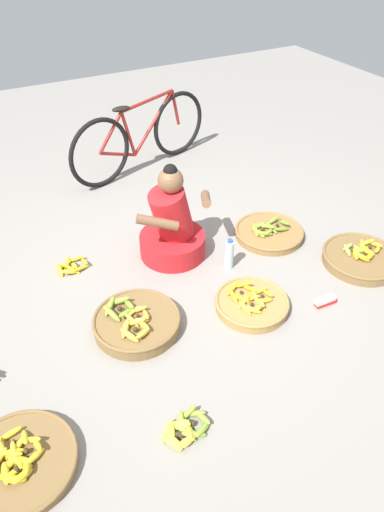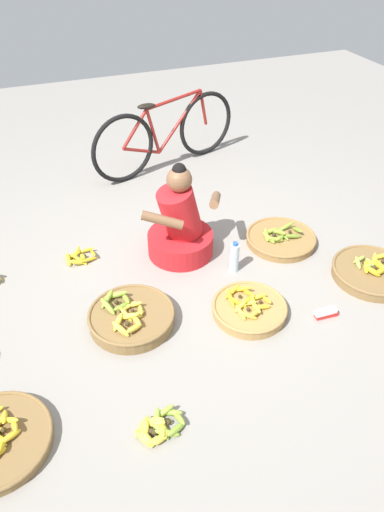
{
  "view_description": "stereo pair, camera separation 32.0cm",
  "coord_description": "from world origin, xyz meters",
  "px_view_note": "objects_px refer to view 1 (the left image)",
  "views": [
    {
      "loc": [
        -1.19,
        -2.43,
        2.32
      ],
      "look_at": [
        0.0,
        -0.2,
        0.35
      ],
      "focal_mm": 33.01,
      "sensor_mm": 36.0,
      "label": 1
    },
    {
      "loc": [
        -0.9,
        -2.56,
        2.32
      ],
      "look_at": [
        0.0,
        -0.2,
        0.35
      ],
      "focal_mm": 33.01,
      "sensor_mm": 36.0,
      "label": 2
    }
  ],
  "objects_px": {
    "banana_basket_near_vendor": "(361,258)",
    "loose_bananas_mid_right": "(71,266)",
    "banana_basket_back_right": "(18,463)",
    "vendor_woman_front": "(172,228)",
    "water_bottle": "(229,254)",
    "bicycle_leaning": "(141,136)",
    "banana_basket_front_left": "(252,303)",
    "banana_basket_front_right": "(136,322)",
    "loose_bananas_mid_left": "(185,430)",
    "packet_carton_stack": "(325,301)",
    "banana_basket_back_center": "(269,232)"
  },
  "relations": [
    {
      "from": "vendor_woman_front",
      "to": "banana_basket_back_right",
      "type": "bearing_deg",
      "value": -140.21
    },
    {
      "from": "vendor_woman_front",
      "to": "banana_basket_back_center",
      "type": "bearing_deg",
      "value": -11.61
    },
    {
      "from": "banana_basket_front_right",
      "to": "packet_carton_stack",
      "type": "bearing_deg",
      "value": -18.15
    },
    {
      "from": "vendor_woman_front",
      "to": "banana_basket_front_left",
      "type": "xyz_separation_m",
      "value": [
        0.2,
        -0.82,
        -0.21
      ]
    },
    {
      "from": "bicycle_leaning",
      "to": "loose_bananas_mid_left",
      "type": "relative_size",
      "value": 5.4
    },
    {
      "from": "banana_basket_back_center",
      "to": "packet_carton_stack",
      "type": "xyz_separation_m",
      "value": [
        -0.13,
        -0.87,
        -0.01
      ]
    },
    {
      "from": "banana_basket_back_center",
      "to": "loose_bananas_mid_left",
      "type": "relative_size",
      "value": 1.89
    },
    {
      "from": "banana_basket_back_right",
      "to": "water_bottle",
      "type": "relative_size",
      "value": 2.28
    },
    {
      "from": "bicycle_leaning",
      "to": "banana_basket_front_left",
      "type": "xyz_separation_m",
      "value": [
        -0.17,
        -2.29,
        -0.31
      ]
    },
    {
      "from": "vendor_woman_front",
      "to": "loose_bananas_mid_left",
      "type": "height_order",
      "value": "vendor_woman_front"
    },
    {
      "from": "bicycle_leaning",
      "to": "banana_basket_back_right",
      "type": "xyz_separation_m",
      "value": [
        -1.85,
        -2.7,
        -0.32
      ]
    },
    {
      "from": "packet_carton_stack",
      "to": "banana_basket_near_vendor",
      "type": "bearing_deg",
      "value": 22.67
    },
    {
      "from": "loose_bananas_mid_right",
      "to": "packet_carton_stack",
      "type": "relative_size",
      "value": 1.47
    },
    {
      "from": "bicycle_leaning",
      "to": "banana_basket_back_right",
      "type": "distance_m",
      "value": 3.29
    },
    {
      "from": "loose_bananas_mid_left",
      "to": "vendor_woman_front",
      "type": "bearing_deg",
      "value": 66.0
    },
    {
      "from": "banana_basket_front_left",
      "to": "banana_basket_back_center",
      "type": "relative_size",
      "value": 0.9
    },
    {
      "from": "banana_basket_near_vendor",
      "to": "loose_bananas_mid_left",
      "type": "height_order",
      "value": "banana_basket_near_vendor"
    },
    {
      "from": "loose_bananas_mid_right",
      "to": "bicycle_leaning",
      "type": "bearing_deg",
      "value": 47.72
    },
    {
      "from": "banana_basket_front_left",
      "to": "packet_carton_stack",
      "type": "distance_m",
      "value": 0.53
    },
    {
      "from": "loose_bananas_mid_right",
      "to": "water_bottle",
      "type": "distance_m",
      "value": 1.22
    },
    {
      "from": "bicycle_leaning",
      "to": "water_bottle",
      "type": "xyz_separation_m",
      "value": [
        -0.07,
        -1.82,
        -0.23
      ]
    },
    {
      "from": "vendor_woman_front",
      "to": "water_bottle",
      "type": "relative_size",
      "value": 3.01
    },
    {
      "from": "bicycle_leaning",
      "to": "banana_basket_front_right",
      "type": "height_order",
      "value": "bicycle_leaning"
    },
    {
      "from": "banana_basket_near_vendor",
      "to": "loose_bananas_mid_left",
      "type": "distance_m",
      "value": 2.0
    },
    {
      "from": "banana_basket_near_vendor",
      "to": "packet_carton_stack",
      "type": "height_order",
      "value": "banana_basket_near_vendor"
    },
    {
      "from": "vendor_woman_front",
      "to": "banana_basket_front_right",
      "type": "relative_size",
      "value": 1.35
    },
    {
      "from": "banana_basket_front_right",
      "to": "bicycle_leaning",
      "type": "bearing_deg",
      "value": 65.41
    },
    {
      "from": "banana_basket_near_vendor",
      "to": "banana_basket_front_left",
      "type": "bearing_deg",
      "value": -178.85
    },
    {
      "from": "banana_basket_near_vendor",
      "to": "banana_basket_back_right",
      "type": "relative_size",
      "value": 1.01
    },
    {
      "from": "loose_bananas_mid_right",
      "to": "packet_carton_stack",
      "type": "height_order",
      "value": "loose_bananas_mid_right"
    },
    {
      "from": "packet_carton_stack",
      "to": "loose_bananas_mid_right",
      "type": "bearing_deg",
      "value": 140.05
    },
    {
      "from": "bicycle_leaning",
      "to": "banana_basket_back_center",
      "type": "distance_m",
      "value": 1.72
    },
    {
      "from": "banana_basket_near_vendor",
      "to": "banana_basket_back_center",
      "type": "height_order",
      "value": "banana_basket_near_vendor"
    },
    {
      "from": "vendor_woman_front",
      "to": "banana_basket_front_left",
      "type": "distance_m",
      "value": 0.87
    },
    {
      "from": "banana_basket_front_right",
      "to": "banana_basket_back_right",
      "type": "relative_size",
      "value": 0.98
    },
    {
      "from": "vendor_woman_front",
      "to": "water_bottle",
      "type": "bearing_deg",
      "value": -49.61
    },
    {
      "from": "loose_bananas_mid_left",
      "to": "packet_carton_stack",
      "type": "bearing_deg",
      "value": 17.53
    },
    {
      "from": "banana_basket_front_left",
      "to": "packet_carton_stack",
      "type": "xyz_separation_m",
      "value": [
        0.48,
        -0.21,
        -0.02
      ]
    },
    {
      "from": "packet_carton_stack",
      "to": "vendor_woman_front",
      "type": "bearing_deg",
      "value": 123.49
    },
    {
      "from": "vendor_woman_front",
      "to": "banana_basket_front_left",
      "type": "bearing_deg",
      "value": -75.98
    },
    {
      "from": "vendor_woman_front",
      "to": "banana_basket_near_vendor",
      "type": "height_order",
      "value": "vendor_woman_front"
    },
    {
      "from": "banana_basket_back_center",
      "to": "loose_bananas_mid_right",
      "type": "xyz_separation_m",
      "value": [
        -1.6,
        0.36,
        -0.01
      ]
    },
    {
      "from": "banana_basket_front_left",
      "to": "loose_bananas_mid_right",
      "type": "xyz_separation_m",
      "value": [
        -0.99,
        1.01,
        -0.02
      ]
    },
    {
      "from": "bicycle_leaning",
      "to": "banana_basket_front_left",
      "type": "bearing_deg",
      "value": -94.3
    },
    {
      "from": "banana_basket_front_right",
      "to": "loose_bananas_mid_right",
      "type": "relative_size",
      "value": 2.3
    },
    {
      "from": "loose_bananas_mid_left",
      "to": "water_bottle",
      "type": "xyz_separation_m",
      "value": [
        0.95,
        1.1,
        0.09
      ]
    },
    {
      "from": "banana_basket_near_vendor",
      "to": "loose_bananas_mid_right",
      "type": "height_order",
      "value": "banana_basket_near_vendor"
    },
    {
      "from": "banana_basket_near_vendor",
      "to": "banana_basket_front_left",
      "type": "height_order",
      "value": "banana_basket_near_vendor"
    },
    {
      "from": "banana_basket_back_right",
      "to": "loose_bananas_mid_right",
      "type": "relative_size",
      "value": 2.35
    },
    {
      "from": "banana_basket_near_vendor",
      "to": "banana_basket_front_left",
      "type": "xyz_separation_m",
      "value": [
        -1.04,
        -0.02,
        -0.0
      ]
    }
  ]
}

